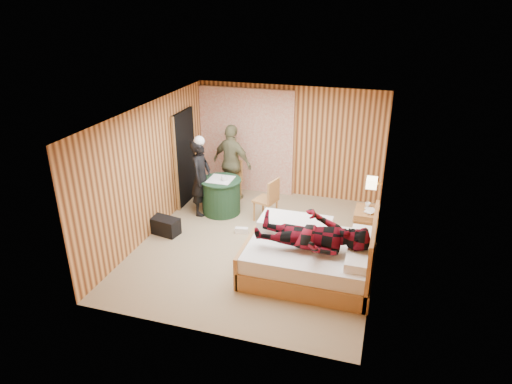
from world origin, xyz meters
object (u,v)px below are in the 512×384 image
(wall_lamp, at_px, (372,183))
(duffel_bag, at_px, (165,226))
(round_table, at_px, (221,196))
(chair_far, at_px, (232,177))
(man_on_bed, at_px, (313,227))
(chair_near, at_px, (269,197))
(man_at_table, at_px, (232,163))
(woman_standing, at_px, (201,178))
(nightstand, at_px, (366,224))
(bed, at_px, (312,256))

(wall_lamp, distance_m, duffel_bag, 3.98)
(round_table, bearing_deg, chair_far, 89.79)
(duffel_bag, distance_m, man_on_bed, 3.21)
(wall_lamp, relative_size, chair_far, 0.28)
(wall_lamp, bearing_deg, chair_near, 164.56)
(man_at_table, bearing_deg, woman_standing, 85.81)
(duffel_bag, bearing_deg, man_at_table, 80.06)
(nightstand, distance_m, round_table, 3.02)
(wall_lamp, height_order, chair_far, wall_lamp)
(wall_lamp, bearing_deg, man_at_table, 156.00)
(woman_standing, distance_m, man_on_bed, 3.22)
(round_table, relative_size, man_on_bed, 0.48)
(nightstand, xyz_separation_m, man_on_bed, (-0.73, -1.70, 0.68))
(wall_lamp, xyz_separation_m, bed, (-0.80, -1.10, -0.98))
(wall_lamp, xyz_separation_m, nightstand, (-0.04, 0.38, -0.99))
(man_on_bed, bearing_deg, round_table, 139.21)
(woman_standing, bearing_deg, bed, -121.38)
(round_table, bearing_deg, nightstand, -4.99)
(wall_lamp, xyz_separation_m, chair_near, (-1.98, 0.55, -0.77))
(bed, height_order, nightstand, bed)
(man_at_table, bearing_deg, bed, 151.68)
(wall_lamp, height_order, chair_near, wall_lamp)
(bed, distance_m, duffel_bag, 3.02)
(man_at_table, bearing_deg, chair_far, 112.86)
(woman_standing, bearing_deg, man_at_table, -23.59)
(nightstand, bearing_deg, chair_far, 162.58)
(chair_near, relative_size, duffel_bag, 1.59)
(man_on_bed, bearing_deg, nightstand, 66.79)
(chair_near, bearing_deg, man_at_table, -110.62)
(wall_lamp, relative_size, chair_near, 0.28)
(chair_near, distance_m, woman_standing, 1.47)
(round_table, bearing_deg, chair_near, -4.95)
(round_table, height_order, chair_far, chair_far)
(round_table, relative_size, chair_near, 0.94)
(round_table, relative_size, chair_far, 0.92)
(bed, relative_size, man_at_table, 1.20)
(woman_standing, xyz_separation_m, man_on_bed, (2.65, -1.82, 0.18))
(nightstand, distance_m, woman_standing, 3.42)
(chair_near, relative_size, man_on_bed, 0.52)
(chair_far, distance_m, chair_near, 1.32)
(round_table, relative_size, duffel_bag, 1.49)
(nightstand, height_order, duffel_bag, nightstand)
(chair_near, bearing_deg, duffel_bag, -41.72)
(bed, xyz_separation_m, chair_far, (-2.25, 2.42, 0.22))
(woman_standing, bearing_deg, duffel_bag, 161.44)
(bed, xyz_separation_m, woman_standing, (-2.62, 1.59, 0.49))
(bed, distance_m, round_table, 2.84)
(duffel_bag, relative_size, man_on_bed, 0.33)
(chair_near, bearing_deg, woman_standing, -71.15)
(woman_standing, relative_size, man_on_bed, 0.91)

